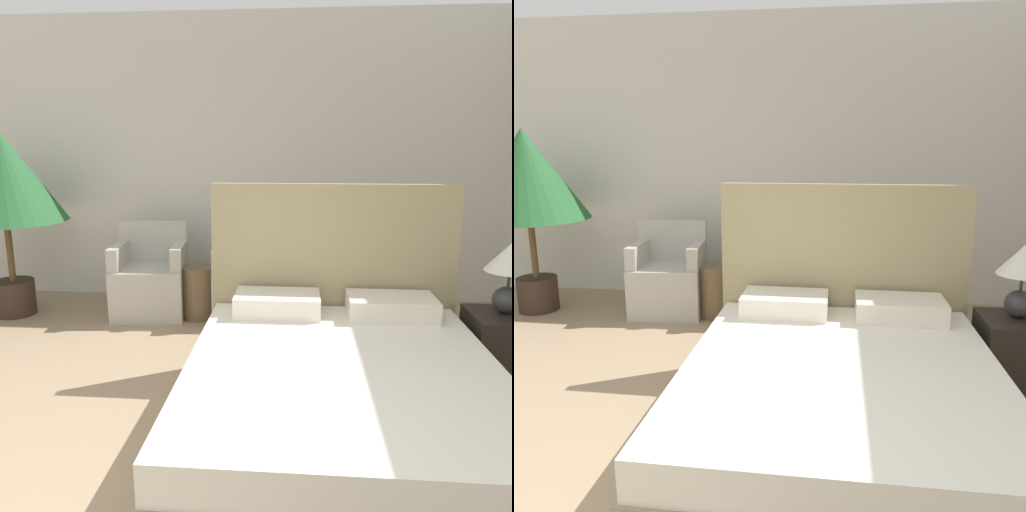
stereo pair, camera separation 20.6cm
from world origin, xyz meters
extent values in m
cube|color=silver|center=(0.00, 3.90, 1.45)|extent=(10.00, 0.06, 2.90)
cube|color=#8C7A5B|center=(0.91, 1.13, 0.16)|extent=(1.67, 1.91, 0.32)
cube|color=silver|center=(0.91, 1.13, 0.41)|extent=(1.64, 1.87, 0.19)
cube|color=tan|center=(0.91, 2.12, 0.68)|extent=(1.71, 0.06, 1.36)
cube|color=silver|center=(0.53, 1.88, 0.57)|extent=(0.57, 0.34, 0.14)
cube|color=silver|center=(1.28, 1.88, 0.57)|extent=(0.57, 0.34, 0.14)
cube|color=#B7B2A8|center=(-0.75, 3.19, 0.24)|extent=(0.73, 0.65, 0.48)
cube|color=#B7B2A8|center=(-0.77, 3.45, 0.68)|extent=(0.67, 0.13, 0.40)
cube|color=#B7B2A8|center=(-1.03, 3.16, 0.59)|extent=(0.15, 0.53, 0.21)
cube|color=#B7B2A8|center=(-0.46, 3.22, 0.59)|extent=(0.15, 0.53, 0.21)
cube|color=#B7B2A8|center=(0.21, 3.19, 0.24)|extent=(0.72, 0.64, 0.48)
cube|color=#B7B2A8|center=(0.19, 3.45, 0.68)|extent=(0.67, 0.12, 0.40)
cube|color=#B7B2A8|center=(-0.07, 3.17, 0.59)|extent=(0.15, 0.53, 0.21)
cube|color=#B7B2A8|center=(0.50, 3.22, 0.59)|extent=(0.15, 0.53, 0.21)
cylinder|color=#38281E|center=(-2.07, 3.09, 0.17)|extent=(0.38, 0.38, 0.34)
cylinder|color=brown|center=(-2.07, 3.09, 0.63)|extent=(0.06, 0.06, 0.58)
cone|color=#235B2D|center=(-2.07, 3.09, 1.34)|extent=(1.13, 1.13, 0.85)
cube|color=black|center=(1.99, 1.85, 0.27)|extent=(0.41, 0.43, 0.55)
sphere|color=#333333|center=(2.01, 1.88, 0.64)|extent=(0.18, 0.18, 0.18)
cylinder|color=#333333|center=(2.01, 1.88, 0.78)|extent=(0.02, 0.02, 0.10)
cone|color=silver|center=(2.01, 1.88, 0.92)|extent=(0.32, 0.32, 0.19)
cylinder|color=brown|center=(-0.27, 3.16, 0.25)|extent=(0.34, 0.34, 0.50)
camera|label=1|loc=(0.66, -1.33, 1.62)|focal=35.00mm
camera|label=2|loc=(0.86, -1.31, 1.62)|focal=35.00mm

